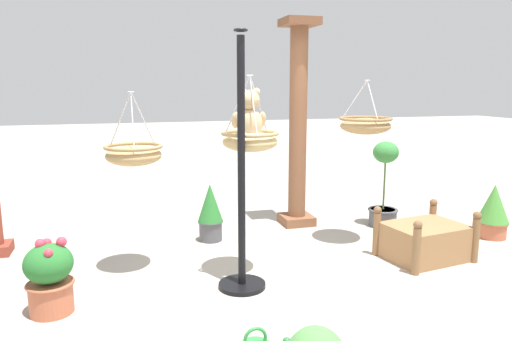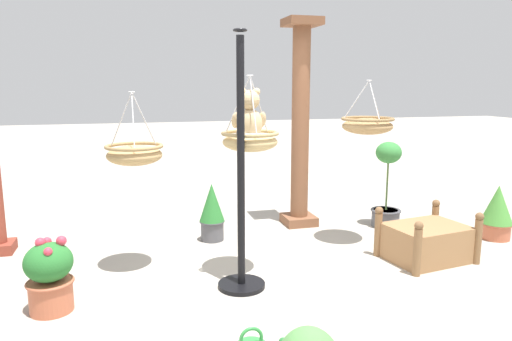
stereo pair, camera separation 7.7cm
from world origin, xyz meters
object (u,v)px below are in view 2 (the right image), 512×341
(hanging_basket_left_high, at_px, (134,154))
(hanging_basket_right_low, at_px, (367,125))
(potted_plant_flowering_red, at_px, (50,275))
(hanging_basket_with_teddy, at_px, (250,140))
(potted_plant_small_succulent, at_px, (387,188))
(teddy_bear, at_px, (249,118))
(display_pole_central, at_px, (241,213))
(potted_plant_bushy_green, at_px, (497,212))
(potted_plant_conical_shrub, at_px, (212,212))
(wooden_planter_box, at_px, (426,241))
(greenhouse_pillar_left, at_px, (300,128))

(hanging_basket_left_high, relative_size, hanging_basket_right_low, 1.17)
(potted_plant_flowering_red, bearing_deg, hanging_basket_with_teddy, 9.38)
(hanging_basket_right_low, bearing_deg, potted_plant_small_succulent, 41.68)
(hanging_basket_left_high, relative_size, potted_plant_small_succulent, 0.63)
(hanging_basket_with_teddy, relative_size, teddy_bear, 1.47)
(potted_plant_small_succulent, bearing_deg, potted_plant_flowering_red, -160.17)
(display_pole_central, bearing_deg, potted_plant_flowering_red, -178.41)
(display_pole_central, bearing_deg, teddy_bear, 61.23)
(teddy_bear, xyz_separation_m, potted_plant_bushy_green, (3.19, 0.29, -1.22))
(hanging_basket_right_low, height_order, potted_plant_flowering_red, hanging_basket_right_low)
(hanging_basket_with_teddy, xyz_separation_m, potted_plant_conical_shrub, (-0.17, 1.17, -0.99))
(wooden_planter_box, bearing_deg, potted_plant_flowering_red, -176.73)
(hanging_basket_with_teddy, bearing_deg, teddy_bear, 90.00)
(potted_plant_flowering_red, bearing_deg, greenhouse_pillar_left, 32.49)
(hanging_basket_left_high, distance_m, potted_plant_small_succulent, 3.36)
(hanging_basket_with_teddy, distance_m, potted_plant_small_succulent, 2.57)
(hanging_basket_left_high, bearing_deg, display_pole_central, -36.49)
(display_pole_central, height_order, potted_plant_small_succulent, display_pole_central)
(greenhouse_pillar_left, distance_m, potted_plant_conical_shrub, 1.61)
(display_pole_central, height_order, potted_plant_flowering_red, display_pole_central)
(hanging_basket_right_low, xyz_separation_m, potted_plant_flowering_red, (-3.32, -0.87, -1.10))
(hanging_basket_with_teddy, bearing_deg, hanging_basket_left_high, 158.29)
(display_pole_central, relative_size, wooden_planter_box, 2.39)
(potted_plant_small_succulent, bearing_deg, potted_plant_bushy_green, -38.29)
(teddy_bear, xyz_separation_m, hanging_basket_right_low, (1.53, 0.55, -0.15))
(teddy_bear, xyz_separation_m, wooden_planter_box, (1.94, -0.11, -1.34))
(wooden_planter_box, relative_size, potted_plant_conical_shrub, 1.39)
(hanging_basket_with_teddy, bearing_deg, potted_plant_flowering_red, -170.62)
(wooden_planter_box, relative_size, potted_plant_flowering_red, 1.53)
(hanging_basket_with_teddy, height_order, potted_plant_flowering_red, hanging_basket_with_teddy)
(hanging_basket_left_high, relative_size, potted_plant_conical_shrub, 1.02)
(display_pole_central, xyz_separation_m, greenhouse_pillar_left, (1.23, 1.78, 0.59))
(greenhouse_pillar_left, height_order, wooden_planter_box, greenhouse_pillar_left)
(hanging_basket_with_teddy, height_order, teddy_bear, hanging_basket_with_teddy)
(potted_plant_bushy_green, height_order, potted_plant_small_succulent, potted_plant_small_succulent)
(display_pole_central, xyz_separation_m, hanging_basket_right_low, (1.68, 0.82, 0.70))
(greenhouse_pillar_left, bearing_deg, potted_plant_bushy_green, -30.01)
(display_pole_central, height_order, greenhouse_pillar_left, greenhouse_pillar_left)
(greenhouse_pillar_left, distance_m, potted_plant_bushy_green, 2.62)
(wooden_planter_box, bearing_deg, potted_plant_bushy_green, 17.50)
(teddy_bear, distance_m, potted_plant_conical_shrub, 1.67)
(teddy_bear, bearing_deg, display_pole_central, -118.77)
(potted_plant_bushy_green, bearing_deg, greenhouse_pillar_left, 149.99)
(teddy_bear, bearing_deg, hanging_basket_with_teddy, -90.00)
(hanging_basket_with_teddy, height_order, hanging_basket_right_low, hanging_basket_with_teddy)
(hanging_basket_with_teddy, distance_m, potted_plant_bushy_green, 3.36)
(teddy_bear, height_order, hanging_basket_left_high, teddy_bear)
(display_pole_central, bearing_deg, hanging_basket_with_teddy, 59.04)
(teddy_bear, relative_size, potted_plant_bushy_green, 0.72)
(hanging_basket_right_low, bearing_deg, potted_plant_bushy_green, -8.84)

